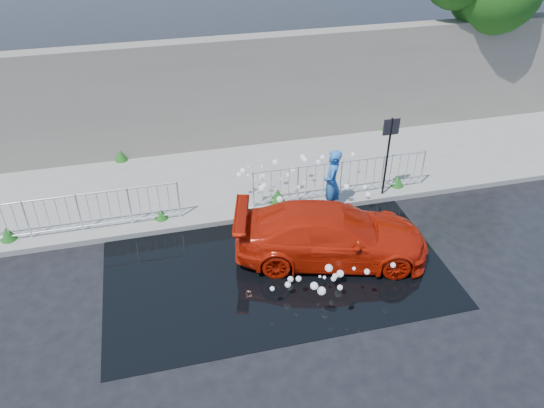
# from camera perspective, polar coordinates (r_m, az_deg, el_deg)

# --- Properties ---
(ground) EXTENTS (90.00, 90.00, 0.00)m
(ground) POSITION_cam_1_polar(r_m,az_deg,el_deg) (12.05, -0.92, -9.96)
(ground) COLOR black
(ground) RESTS_ON ground
(pavement) EXTENTS (30.00, 4.00, 0.15)m
(pavement) POSITION_cam_1_polar(r_m,az_deg,el_deg) (15.92, -5.01, 2.52)
(pavement) COLOR slate
(pavement) RESTS_ON ground
(curb) EXTENTS (30.00, 0.25, 0.16)m
(curb) POSITION_cam_1_polar(r_m,az_deg,el_deg) (14.27, -3.66, -1.55)
(curb) COLOR slate
(curb) RESTS_ON ground
(retaining_wall) EXTENTS (30.00, 0.60, 3.50)m
(retaining_wall) POSITION_cam_1_polar(r_m,az_deg,el_deg) (17.04, -6.59, 11.54)
(retaining_wall) COLOR #676257
(retaining_wall) RESTS_ON pavement
(puddle) EXTENTS (8.00, 5.00, 0.01)m
(puddle) POSITION_cam_1_polar(r_m,az_deg,el_deg) (12.85, 0.25, -6.56)
(puddle) COLOR black
(puddle) RESTS_ON ground
(sign_post) EXTENTS (0.45, 0.06, 2.50)m
(sign_post) POSITION_cam_1_polar(r_m,az_deg,el_deg) (14.66, 12.46, 6.25)
(sign_post) COLOR black
(sign_post) RESTS_ON ground
(railing_left) EXTENTS (5.05, 0.05, 1.10)m
(railing_left) POSITION_cam_1_polar(r_m,az_deg,el_deg) (14.22, -20.06, -0.76)
(railing_left) COLOR silver
(railing_left) RESTS_ON pavement
(railing_right) EXTENTS (5.05, 0.05, 1.10)m
(railing_right) POSITION_cam_1_polar(r_m,az_deg,el_deg) (14.89, 7.42, 2.89)
(railing_right) COLOR silver
(railing_right) RESTS_ON pavement
(weeds) EXTENTS (12.17, 3.93, 0.43)m
(weeds) POSITION_cam_1_polar(r_m,az_deg,el_deg) (15.26, -5.69, 2.08)
(weeds) COLOR #134715
(weeds) RESTS_ON pavement
(water_spray) EXTENTS (3.63, 5.56, 1.13)m
(water_spray) POSITION_cam_1_polar(r_m,az_deg,el_deg) (13.35, 3.47, -0.89)
(water_spray) COLOR white
(water_spray) RESTS_ON ground
(red_car) EXTENTS (4.94, 2.99, 1.34)m
(red_car) POSITION_cam_1_polar(r_m,az_deg,el_deg) (12.79, 6.41, -3.23)
(red_car) COLOR #AD1806
(red_car) RESTS_ON ground
(person) EXTENTS (0.70, 0.82, 1.90)m
(person) POSITION_cam_1_polar(r_m,az_deg,el_deg) (14.18, 6.43, 2.28)
(person) COLOR #2462B5
(person) RESTS_ON ground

